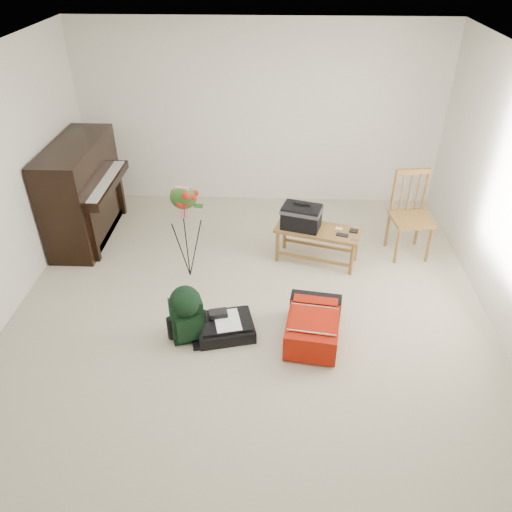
{
  "coord_description": "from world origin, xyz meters",
  "views": [
    {
      "loc": [
        0.24,
        -3.97,
        3.44
      ],
      "look_at": [
        0.05,
        0.35,
        0.55
      ],
      "focal_mm": 35.0,
      "sensor_mm": 36.0,
      "label": 1
    }
  ],
  "objects_px": {
    "piano": "(83,193)",
    "black_duffel": "(225,326)",
    "dining_chair": "(411,216)",
    "green_backpack": "(186,312)",
    "red_suitcase": "(313,323)",
    "bench": "(307,223)",
    "flower_stand": "(186,233)"
  },
  "relations": [
    {
      "from": "piano",
      "to": "red_suitcase",
      "type": "distance_m",
      "value": 3.39
    },
    {
      "from": "flower_stand",
      "to": "dining_chair",
      "type": "bearing_deg",
      "value": 25.17
    },
    {
      "from": "red_suitcase",
      "to": "green_backpack",
      "type": "bearing_deg",
      "value": -167.87
    },
    {
      "from": "dining_chair",
      "to": "flower_stand",
      "type": "relative_size",
      "value": 0.89
    },
    {
      "from": "red_suitcase",
      "to": "flower_stand",
      "type": "bearing_deg",
      "value": 152.78
    },
    {
      "from": "bench",
      "to": "green_backpack",
      "type": "distance_m",
      "value": 1.86
    },
    {
      "from": "green_backpack",
      "to": "flower_stand",
      "type": "bearing_deg",
      "value": 77.48
    },
    {
      "from": "red_suitcase",
      "to": "flower_stand",
      "type": "xyz_separation_m",
      "value": [
        -1.37,
        0.97,
        0.41
      ]
    },
    {
      "from": "piano",
      "to": "black_duffel",
      "type": "bearing_deg",
      "value": -43.15
    },
    {
      "from": "piano",
      "to": "green_backpack",
      "type": "height_order",
      "value": "piano"
    },
    {
      "from": "dining_chair",
      "to": "red_suitcase",
      "type": "height_order",
      "value": "dining_chair"
    },
    {
      "from": "piano",
      "to": "bench",
      "type": "xyz_separation_m",
      "value": [
        2.8,
        -0.51,
        -0.06
      ]
    },
    {
      "from": "bench",
      "to": "black_duffel",
      "type": "bearing_deg",
      "value": -106.45
    },
    {
      "from": "flower_stand",
      "to": "red_suitcase",
      "type": "bearing_deg",
      "value": -23.45
    },
    {
      "from": "black_duffel",
      "to": "red_suitcase",
      "type": "bearing_deg",
      "value": -14.02
    },
    {
      "from": "bench",
      "to": "red_suitcase",
      "type": "relative_size",
      "value": 1.33
    },
    {
      "from": "dining_chair",
      "to": "flower_stand",
      "type": "distance_m",
      "value": 2.69
    },
    {
      "from": "piano",
      "to": "black_duffel",
      "type": "xyz_separation_m",
      "value": [
        1.96,
        -1.83,
        -0.52
      ]
    },
    {
      "from": "bench",
      "to": "piano",
      "type": "bearing_deg",
      "value": -174.26
    },
    {
      "from": "bench",
      "to": "flower_stand",
      "type": "bearing_deg",
      "value": -149.38
    },
    {
      "from": "bench",
      "to": "red_suitcase",
      "type": "xyz_separation_m",
      "value": [
        0.02,
        -1.32,
        -0.37
      ]
    },
    {
      "from": "flower_stand",
      "to": "green_backpack",
      "type": "bearing_deg",
      "value": -70.27
    },
    {
      "from": "green_backpack",
      "to": "black_duffel",
      "type": "bearing_deg",
      "value": -6.62
    },
    {
      "from": "piano",
      "to": "red_suitcase",
      "type": "height_order",
      "value": "piano"
    },
    {
      "from": "piano",
      "to": "green_backpack",
      "type": "bearing_deg",
      "value": -50.3
    },
    {
      "from": "green_backpack",
      "to": "flower_stand",
      "type": "height_order",
      "value": "flower_stand"
    },
    {
      "from": "bench",
      "to": "green_backpack",
      "type": "height_order",
      "value": "bench"
    },
    {
      "from": "red_suitcase",
      "to": "black_duffel",
      "type": "bearing_deg",
      "value": -172.03
    },
    {
      "from": "piano",
      "to": "black_duffel",
      "type": "height_order",
      "value": "piano"
    },
    {
      "from": "green_backpack",
      "to": "flower_stand",
      "type": "distance_m",
      "value": 1.1
    },
    {
      "from": "dining_chair",
      "to": "green_backpack",
      "type": "height_order",
      "value": "dining_chair"
    },
    {
      "from": "dining_chair",
      "to": "green_backpack",
      "type": "bearing_deg",
      "value": -152.96
    }
  ]
}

